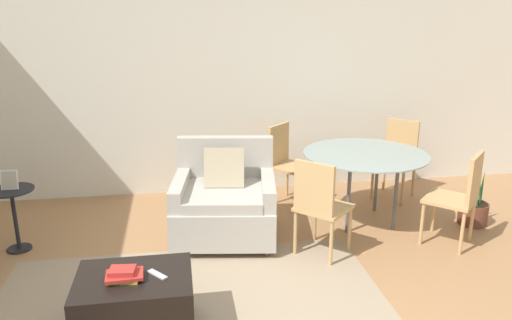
# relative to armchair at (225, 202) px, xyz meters

# --- Properties ---
(wall_back) EXTENTS (12.00, 0.06, 2.75)m
(wall_back) POSITION_rel_armchair_xyz_m (0.16, 1.36, 1.02)
(wall_back) COLOR silver
(wall_back) RESTS_ON ground_plane
(area_rug) EXTENTS (2.97, 1.63, 0.01)m
(area_rug) POSITION_rel_armchair_xyz_m (-0.38, -1.06, -0.35)
(area_rug) COLOR gray
(area_rug) RESTS_ON ground_plane
(armchair) EXTENTS (1.07, 1.03, 0.92)m
(armchair) POSITION_rel_armchair_xyz_m (0.00, 0.00, 0.00)
(armchair) COLOR #B2ADA3
(armchair) RESTS_ON ground_plane
(ottoman) EXTENTS (0.76, 0.58, 0.45)m
(ottoman) POSITION_rel_armchair_xyz_m (-0.75, -1.47, -0.11)
(ottoman) COLOR black
(ottoman) RESTS_ON ground_plane
(book_stack) EXTENTS (0.24, 0.17, 0.08)m
(book_stack) POSITION_rel_armchair_xyz_m (-0.80, -1.50, 0.14)
(book_stack) COLOR gold
(book_stack) RESTS_ON ottoman
(tv_remote_primary) EXTENTS (0.14, 0.15, 0.01)m
(tv_remote_primary) POSITION_rel_armchair_xyz_m (-0.59, -1.47, 0.10)
(tv_remote_primary) COLOR #B7B7BC
(tv_remote_primary) RESTS_ON ottoman
(side_table) EXTENTS (0.39, 0.39, 0.59)m
(side_table) POSITION_rel_armchair_xyz_m (-1.91, 0.01, 0.06)
(side_table) COLOR black
(side_table) RESTS_ON ground_plane
(picture_frame) EXTENTS (0.15, 0.07, 0.18)m
(picture_frame) POSITION_rel_armchair_xyz_m (-1.91, 0.01, 0.33)
(picture_frame) COLOR silver
(picture_frame) RESTS_ON side_table
(dining_table) EXTENTS (1.26, 1.26, 0.74)m
(dining_table) POSITION_rel_armchair_xyz_m (1.45, 0.13, 0.32)
(dining_table) COLOR #8C9E99
(dining_table) RESTS_ON ground_plane
(dining_chair_near_left) EXTENTS (0.59, 0.59, 0.90)m
(dining_chair_near_left) POSITION_rel_armchair_xyz_m (0.78, -0.54, 0.17)
(dining_chair_near_left) COLOR tan
(dining_chair_near_left) RESTS_ON ground_plane
(dining_chair_near_right) EXTENTS (0.59, 0.59, 0.90)m
(dining_chair_near_right) POSITION_rel_armchair_xyz_m (2.12, -0.54, 0.17)
(dining_chair_near_right) COLOR tan
(dining_chair_near_right) RESTS_ON ground_plane
(dining_chair_far_left) EXTENTS (0.59, 0.59, 0.90)m
(dining_chair_far_left) POSITION_rel_armchair_xyz_m (0.78, 0.80, 0.17)
(dining_chair_far_left) COLOR tan
(dining_chair_far_left) RESTS_ON ground_plane
(dining_chair_far_right) EXTENTS (0.59, 0.59, 0.90)m
(dining_chair_far_right) POSITION_rel_armchair_xyz_m (2.12, 0.80, 0.17)
(dining_chair_far_right) COLOR tan
(dining_chair_far_right) RESTS_ON ground_plane
(potted_plant_small) EXTENTS (0.29, 0.29, 0.58)m
(potted_plant_small) POSITION_rel_armchair_xyz_m (2.56, -0.12, -0.19)
(potted_plant_small) COLOR brown
(potted_plant_small) RESTS_ON ground_plane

